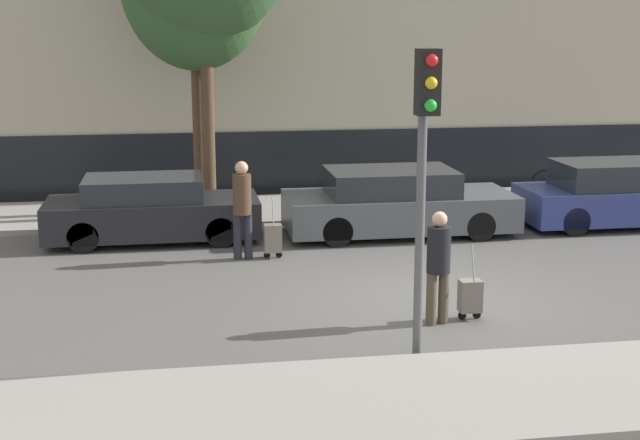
# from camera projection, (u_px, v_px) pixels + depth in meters

# --- Properties ---
(ground_plane) EXTENTS (80.00, 80.00, 0.00)m
(ground_plane) POSITION_uv_depth(u_px,v_px,m) (433.00, 300.00, 14.00)
(ground_plane) COLOR #565451
(sidewalk_near) EXTENTS (28.00, 2.50, 0.12)m
(sidewalk_near) POSITION_uv_depth(u_px,v_px,m) (523.00, 392.00, 10.37)
(sidewalk_near) COLOR gray
(sidewalk_near) RESTS_ON ground_plane
(sidewalk_far) EXTENTS (28.00, 3.00, 0.12)m
(sidewalk_far) POSITION_uv_depth(u_px,v_px,m) (348.00, 207.00, 20.73)
(sidewalk_far) COLOR gray
(sidewalk_far) RESTS_ON ground_plane
(parked_car_0) EXTENTS (4.18, 1.70, 1.29)m
(parked_car_0) POSITION_uv_depth(u_px,v_px,m) (151.00, 210.00, 17.67)
(parked_car_0) COLOR black
(parked_car_0) RESTS_ON ground_plane
(parked_car_1) EXTENTS (4.66, 1.91, 1.35)m
(parked_car_1) POSITION_uv_depth(u_px,v_px,m) (397.00, 203.00, 18.24)
(parked_car_1) COLOR #4C5156
(parked_car_1) RESTS_ON ground_plane
(parked_car_2) EXTENTS (4.05, 1.73, 1.39)m
(parked_car_2) POSITION_uv_depth(u_px,v_px,m) (614.00, 196.00, 19.00)
(parked_car_2) COLOR navy
(parked_car_2) RESTS_ON ground_plane
(pedestrian_left) EXTENTS (0.35, 0.34, 1.82)m
(pedestrian_left) POSITION_uv_depth(u_px,v_px,m) (242.00, 203.00, 16.21)
(pedestrian_left) COLOR #23232D
(pedestrian_left) RESTS_ON ground_plane
(trolley_left) EXTENTS (0.34, 0.29, 1.18)m
(trolley_left) POSITION_uv_depth(u_px,v_px,m) (273.00, 238.00, 16.42)
(trolley_left) COLOR slate
(trolley_left) RESTS_ON ground_plane
(pedestrian_right) EXTENTS (0.34, 0.34, 1.66)m
(pedestrian_right) POSITION_uv_depth(u_px,v_px,m) (438.00, 261.00, 12.70)
(pedestrian_right) COLOR #4C4233
(pedestrian_right) RESTS_ON ground_plane
(trolley_right) EXTENTS (0.34, 0.29, 1.14)m
(trolley_right) POSITION_uv_depth(u_px,v_px,m) (470.00, 296.00, 13.03)
(trolley_right) COLOR slate
(trolley_right) RESTS_ON ground_plane
(traffic_light) EXTENTS (0.28, 0.47, 3.97)m
(traffic_light) POSITION_uv_depth(u_px,v_px,m) (424.00, 143.00, 10.98)
(traffic_light) COLOR #515154
(traffic_light) RESTS_ON ground_plane
(parked_bicycle) EXTENTS (1.77, 0.06, 0.96)m
(parked_bicycle) POSITION_uv_depth(u_px,v_px,m) (565.00, 183.00, 21.36)
(parked_bicycle) COLOR black
(parked_bicycle) RESTS_ON sidewalk_far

